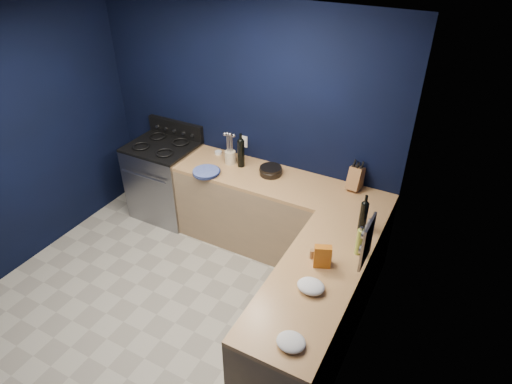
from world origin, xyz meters
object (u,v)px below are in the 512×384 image
Objects in this scene: utensil_crock at (230,157)px; plate_stack at (206,172)px; knife_block at (356,178)px; crouton_bag at (322,257)px; gas_range at (166,181)px.

plate_stack is at bearing -109.91° from utensil_crock.
plate_stack is at bearing -157.68° from knife_block.
utensil_crock is 0.65× the size of knife_block.
plate_stack is 0.34m from utensil_crock.
utensil_crock is 1.83m from crouton_bag.
knife_block is (1.37, 0.17, 0.04)m from utensil_crock.
gas_range is at bearing -169.04° from knife_block.
knife_block is (2.25, 0.26, 0.55)m from gas_range.
crouton_bag is at bearing -35.98° from utensil_crock.
crouton_bag reaches higher than gas_range.
crouton_bag is (1.48, -1.08, 0.02)m from utensil_crock.
utensil_crock is 0.75× the size of crouton_bag.
plate_stack is 1.25× the size of knife_block.
gas_range is 1.03m from utensil_crock.
crouton_bag is at bearing -80.37° from knife_block.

